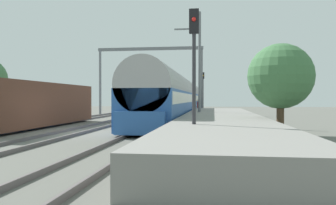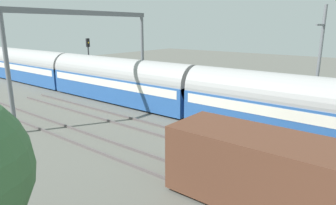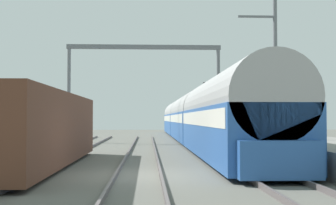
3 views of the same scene
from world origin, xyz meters
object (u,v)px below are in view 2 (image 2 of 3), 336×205
passenger_train (119,80)px  catenary_gantry (87,41)px  railway_signal_far (89,57)px  person_crossing (155,91)px

passenger_train → catenary_gantry: (-4.04, -1.10, 3.66)m
railway_signal_far → catenary_gantry: catenary_gantry is taller
person_crossing → railway_signal_far: 9.92m
passenger_train → person_crossing: size_ratio=28.44×
catenary_gantry → person_crossing: bearing=-16.8°
passenger_train → catenary_gantry: catenary_gantry is taller
railway_signal_far → catenary_gantry: size_ratio=0.44×
person_crossing → railway_signal_far: (0.20, 9.62, 2.44)m
passenger_train → person_crossing: 3.44m
passenger_train → person_crossing: passenger_train is taller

